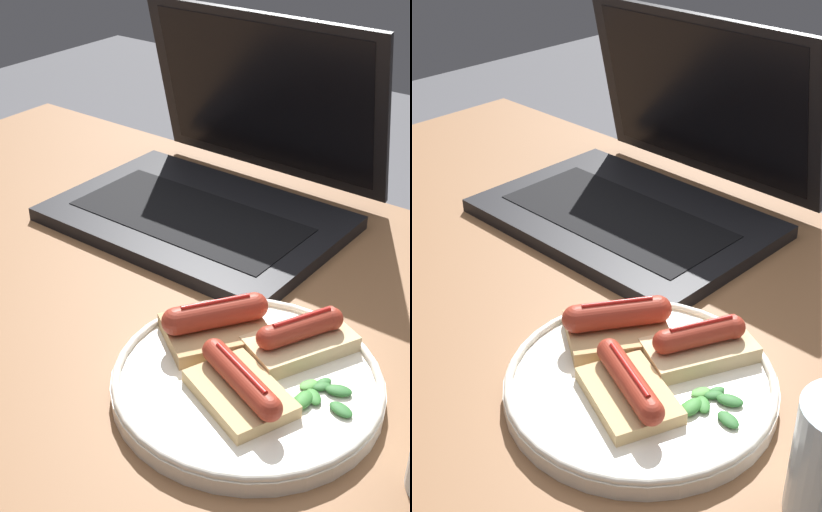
% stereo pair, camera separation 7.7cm
% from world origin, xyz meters
% --- Properties ---
extents(desk, '(1.22, 0.70, 0.73)m').
position_xyz_m(desk, '(0.00, 0.00, 0.64)').
color(desk, brown).
rests_on(desk, ground_plane).
extents(laptop, '(0.38, 0.32, 0.26)m').
position_xyz_m(laptop, '(-0.07, 0.18, 0.78)').
color(laptop, black).
rests_on(laptop, desk).
extents(plate, '(0.26, 0.26, 0.02)m').
position_xyz_m(plate, '(0.17, -0.09, 0.74)').
color(plate, silver).
rests_on(plate, desk).
extents(sausage_toast_left, '(0.11, 0.10, 0.04)m').
position_xyz_m(sausage_toast_left, '(0.18, -0.12, 0.76)').
color(sausage_toast_left, tan).
rests_on(sausage_toast_left, plate).
extents(sausage_toast_middle, '(0.10, 0.12, 0.04)m').
position_xyz_m(sausage_toast_middle, '(0.19, -0.03, 0.76)').
color(sausage_toast_middle, '#D6B784').
rests_on(sausage_toast_middle, plate).
extents(sausage_toast_right, '(0.12, 0.12, 0.05)m').
position_xyz_m(sausage_toast_right, '(0.11, -0.06, 0.76)').
color(sausage_toast_right, tan).
rests_on(sausage_toast_right, plate).
extents(salad_pile, '(0.06, 0.06, 0.01)m').
position_xyz_m(salad_pile, '(0.24, -0.08, 0.75)').
color(salad_pile, '#387A33').
rests_on(salad_pile, plate).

